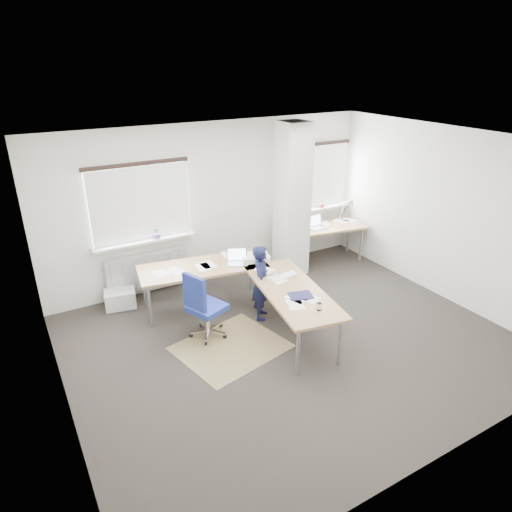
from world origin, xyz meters
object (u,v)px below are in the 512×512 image
person (262,282)px  task_chair (206,319)px  desk_main (248,279)px  desk_side (330,228)px

person → task_chair: bearing=128.2°
desk_main → person: 0.24m
task_chair → person: person is taller
desk_main → task_chair: bearing=-159.8°
desk_side → desk_main: bearing=-144.8°
task_chair → person: 1.03m
desk_main → desk_side: size_ratio=1.98×
person → desk_side: bearing=-28.1°
desk_main → desk_side: desk_side is taller
desk_side → task_chair: bearing=-148.1°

